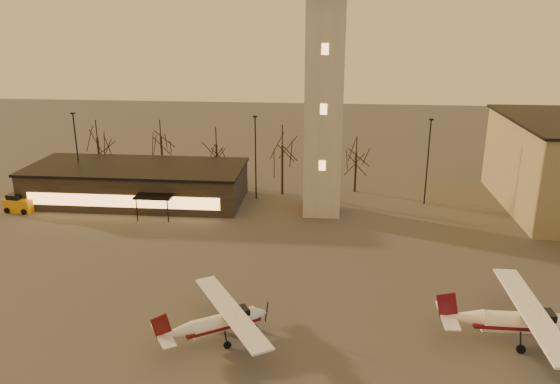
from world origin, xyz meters
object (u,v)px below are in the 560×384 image
control_tower (325,64)px  cessna_rear (226,325)px  service_cart (20,205)px  cessna_front (523,326)px  terminal (137,183)px

control_tower → cessna_rear: bearing=-102.8°
cessna_rear → service_cart: (-28.17, 22.95, -0.24)m
cessna_rear → cessna_front: bearing=-27.7°
terminal → service_cart: 13.13m
cessna_rear → control_tower: bearing=45.2°
control_tower → terminal: control_tower is taller
cessna_front → service_cart: 52.83m
control_tower → service_cart: control_tower is taller
terminal → cessna_rear: terminal is taller
control_tower → cessna_front: bearing=-59.8°
control_tower → cessna_front: (14.22, -24.43, -15.14)m
cessna_front → service_cart: (-48.29, 21.44, -0.41)m
cessna_rear → service_cart: size_ratio=2.92×
control_tower → cessna_rear: control_tower is taller
terminal → cessna_rear: size_ratio=2.56×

